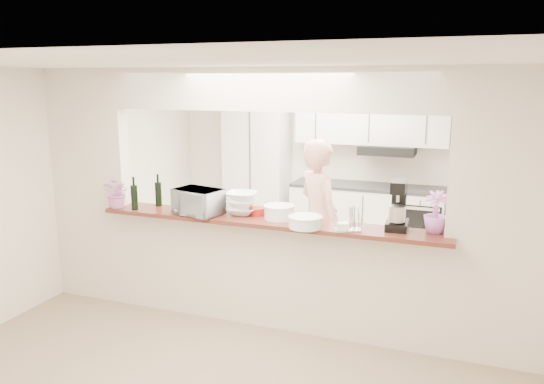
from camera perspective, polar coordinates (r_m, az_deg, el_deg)
The scene contains 19 objects.
floor at distance 5.44m, azimuth -0.35°, elevation -14.02°, with size 6.00×6.00×0.00m, color tan.
tile_overlay at distance 6.79m, azimuth 4.36°, elevation -8.55°, with size 5.00×2.90×0.01m, color silver.
partition at distance 4.97m, azimuth -0.37°, elevation 1.54°, with size 5.00×0.15×2.50m.
bar_counter at distance 5.21m, azimuth -0.37°, elevation -8.34°, with size 3.40×0.38×1.09m.
kitchen_cabinets at distance 7.67m, azimuth 5.59°, elevation 1.35°, with size 3.15×0.62×2.25m.
refrigerator at distance 7.38m, azimuth 22.42°, elevation -0.91°, with size 0.75×0.70×1.70m, color #A1A0A5.
flower_left at distance 5.65m, azimuth -16.27°, elevation -0.07°, with size 0.29×0.25×0.32m, color #D26FC8.
wine_bottle_a at distance 5.54m, azimuth -14.59°, elevation -0.50°, with size 0.07×0.07×0.34m.
wine_bottle_b at distance 5.64m, azimuth -12.13°, elevation -0.17°, with size 0.07×0.07×0.34m.
toaster_oven at distance 5.22m, azimuth -7.96°, elevation -1.05°, with size 0.46×0.31×0.25m, color silver.
serving_bowls at distance 5.18m, azimuth -3.27°, elevation -1.24°, with size 0.30×0.30×0.22m, color white.
plate_stack_a at distance 5.02m, azimuth 0.76°, elevation -2.18°, with size 0.29×0.29×0.13m.
plate_stack_b at distance 4.74m, azimuth 3.58°, elevation -3.23°, with size 0.30×0.30×0.11m.
red_bowl at distance 5.17m, azimuth -1.60°, elevation -2.08°, with size 0.16×0.16×0.07m, color maroon.
tan_bowl at distance 4.89m, azimuth 3.90°, elevation -2.92°, with size 0.16×0.16×0.07m, color beige.
utensil_caddy at distance 4.67m, azimuth 8.20°, elevation -3.07°, with size 0.26×0.21×0.21m.
stand_mixer at distance 4.79m, azimuth 13.40°, elevation -1.60°, with size 0.20×0.31×0.44m.
flower_right at distance 4.75m, azimuth 17.19°, elevation -2.08°, with size 0.20×0.20×0.37m, color #C168C1.
person at distance 5.76m, azimuth 5.07°, elevation -3.15°, with size 0.64×0.42×1.77m, color #DFA291.
Camera 1 is at (1.74, -4.57, 2.39)m, focal length 35.00 mm.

